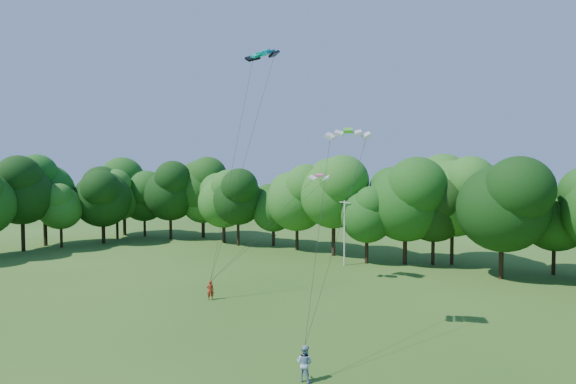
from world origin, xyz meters
The scene contains 10 objects.
ground centered at (0.00, 0.00, 0.00)m, with size 160.00×160.00×0.00m, color #274C14.
utility_pole centered at (-3.38, 30.97, 3.85)m, with size 1.47×0.42×7.44m.
kite_flyer_left centered at (-7.01, 12.33, 0.82)m, with size 0.60×0.39×1.63m, color #AC2716.
kite_flyer_right centered at (7.02, 3.93, 0.94)m, with size 0.91×0.71×1.88m, color #99B4D5.
kite_teal centered at (-4.87, 17.08, 21.36)m, with size 3.14×1.55×0.72m.
kite_green centered at (6.43, 10.37, 13.40)m, with size 3.12×2.31×0.47m.
kite_pink centered at (-1.83, 22.01, 10.43)m, with size 2.14×1.49×0.30m.
tree_back_west centered at (-31.97, 38.33, 9.10)m, with size 10.02×10.02×14.57m.
tree_back_center centered at (5.14, 36.77, 7.37)m, with size 8.11×8.11×11.80m.
tree_flank_west centered at (-45.69, 20.11, 8.15)m, with size 8.98×8.98×13.06m.
Camera 1 is at (18.40, -15.72, 10.86)m, focal length 28.00 mm.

